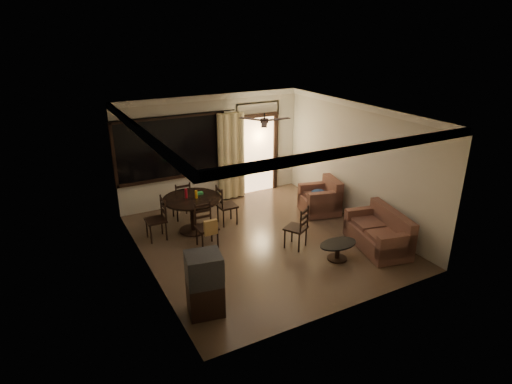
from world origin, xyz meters
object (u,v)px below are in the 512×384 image
dining_chair_west (157,227)px  dining_chair_south (207,234)px  coffee_table (338,249)px  dining_chair_north (182,207)px  dining_chair_east (227,212)px  sofa (380,234)px  dining_table (192,205)px  armchair (322,199)px  side_chair (296,235)px  tv_cabinet (205,284)px

dining_chair_west → dining_chair_south: (0.83, -0.86, 0.02)m
dining_chair_west → coffee_table: dining_chair_west is taller
dining_chair_west → dining_chair_north: bearing=133.2°
dining_chair_east → coffee_table: (1.26, -2.57, -0.04)m
dining_chair_east → dining_chair_north: same height
dining_chair_south → sofa: dining_chair_south is taller
dining_table → dining_chair_west: dining_table is taller
dining_chair_west → dining_chair_south: size_ratio=1.00×
dining_chair_south → armchair: (3.19, 0.30, 0.05)m
dining_chair_west → side_chair: 3.04m
sofa → side_chair: 1.76m
side_chair → dining_chair_north: bearing=-87.3°
armchair → side_chair: (-1.54, -1.20, -0.08)m
armchair → dining_chair_east: bearing=-179.1°
armchair → side_chair: 1.96m
dining_chair_west → dining_chair_south: bearing=44.3°
dining_chair_west → dining_chair_north: same height
dining_chair_east → side_chair: bearing=-155.0°
dining_chair_north → sofa: bearing=133.4°
dining_table → sofa: (3.17, -2.61, -0.31)m
dining_chair_west → sofa: bearing=57.3°
side_chair → dining_table: bearing=-77.0°
dining_chair_east → armchair: 2.41m
dining_chair_east → coffee_table: 2.86m
tv_cabinet → coffee_table: tv_cabinet is taller
dining_chair_east → tv_cabinet: 3.38m
dining_chair_west → coffee_table: 3.91m
dining_chair_west → dining_chair_south: 1.20m
dining_chair_east → dining_chair_north: (-0.83, 0.79, 0.00)m
armchair → coffee_table: 2.30m
dining_chair_west → tv_cabinet: bearing=-0.3°
dining_chair_north → dining_chair_south: bearing=90.0°
coffee_table → dining_chair_north: bearing=121.9°
tv_cabinet → armchair: (4.05, 2.35, -0.18)m
sofa → armchair: 2.06m
dining_table → sofa: size_ratio=0.78×
tv_cabinet → armchair: size_ratio=1.03×
dining_chair_south → side_chair: (1.64, -0.90, -0.03)m
sofa → side_chair: size_ratio=1.78×
dining_chair_west → coffee_table: bearing=49.1°
dining_chair_south → dining_table: bearing=89.9°
sofa → armchair: (0.01, 2.06, 0.03)m
dining_table → coffee_table: 3.34m
side_chair → tv_cabinet: bearing=-5.4°
tv_cabinet → side_chair: (2.51, 1.15, -0.26)m
tv_cabinet → sofa: tv_cabinet is taller
dining_chair_south → side_chair: dining_chair_south is taller
dining_chair_east → dining_chair_north: 1.15m
dining_chair_south → dining_chair_east: bearing=45.7°
dining_chair_east → sofa: 3.50m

